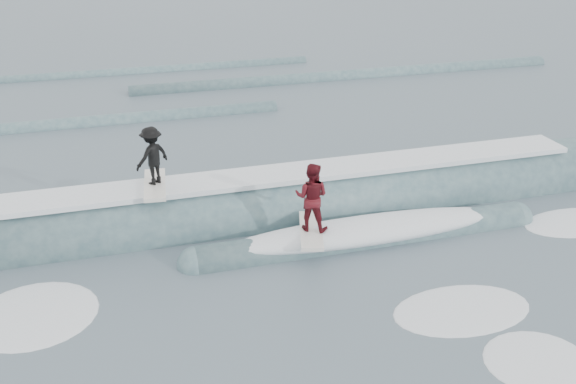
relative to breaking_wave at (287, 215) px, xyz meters
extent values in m
plane|color=#394B54|center=(-0.20, -4.02, -0.04)|extent=(160.00, 160.00, 0.00)
cylinder|color=#395660|center=(-0.20, 0.24, -0.04)|extent=(20.26, 2.23, 2.23)
cylinder|color=#395660|center=(1.60, -1.96, -0.04)|extent=(9.00, 0.95, 0.95)
sphere|color=#395660|center=(-2.90, -1.96, -0.04)|extent=(0.95, 0.95, 0.95)
sphere|color=#395660|center=(6.10, -1.96, -0.04)|extent=(0.95, 0.95, 0.95)
cube|color=white|center=(-0.20, 0.24, 1.15)|extent=(18.00, 1.30, 0.14)
ellipsoid|color=white|center=(1.60, -1.96, 0.26)|extent=(7.60, 1.30, 0.60)
cube|color=silver|center=(-3.57, 0.24, 1.27)|extent=(0.74, 2.04, 0.10)
imported|color=black|center=(-3.57, 0.24, 2.09)|extent=(1.15, 1.04, 1.55)
cube|color=silver|center=(0.06, -1.96, 0.49)|extent=(1.07, 2.07, 0.10)
imported|color=#4D0E14|center=(0.06, -1.96, 1.42)|extent=(1.08, 1.02, 1.77)
ellipsoid|color=white|center=(2.90, -7.40, -0.04)|extent=(2.23, 1.52, 0.10)
ellipsoid|color=white|center=(2.38, -5.46, -0.04)|extent=(3.05, 2.08, 0.10)
ellipsoid|color=white|center=(-6.58, -3.02, -0.04)|extent=(3.32, 2.27, 0.10)
cylinder|color=#395660|center=(-8.62, 9.98, -0.04)|extent=(22.00, 0.70, 0.70)
cylinder|color=#395660|center=(7.50, 13.98, -0.04)|extent=(22.00, 0.80, 0.80)
cylinder|color=#395660|center=(-4.74, 17.98, -0.04)|extent=(22.00, 0.60, 0.60)
camera|label=1|loc=(-4.55, -15.57, 8.12)|focal=40.00mm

